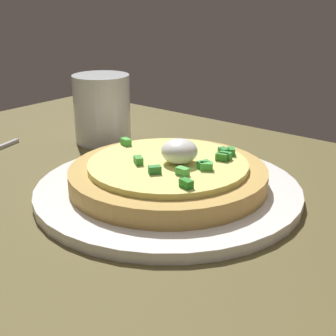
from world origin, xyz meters
TOP-DOWN VIEW (x-y plane):
  - dining_table at (0.00, 0.00)cm, footprint 93.14×67.20cm
  - plate at (-1.29, -3.54)cm, footprint 29.01×29.01cm
  - pizza at (-1.34, -3.56)cm, footprint 21.54×21.54cm
  - cup_far at (18.68, -12.98)cm, footprint 8.20×8.20cm

SIDE VIEW (x-z plane):
  - dining_table at x=0.00cm, z-range 0.00..3.26cm
  - plate at x=-1.29cm, z-range 3.26..4.41cm
  - pizza at x=-1.34cm, z-range 3.11..8.45cm
  - cup_far at x=18.68cm, z-range 2.74..12.55cm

